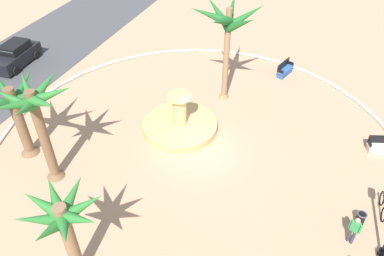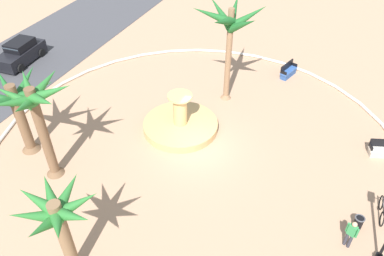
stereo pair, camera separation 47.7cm
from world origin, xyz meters
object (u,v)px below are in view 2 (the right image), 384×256
object	(u,v)px
fountain	(180,124)
bench_north	(383,151)
palm_tree_mid_plaza	(16,104)
parked_car_second	(21,53)
palm_tree_by_curb	(230,27)
palm_tree_near_fountain	(36,111)
person_cyclist_helmet	(351,233)
bicycle_by_lamppost	(382,210)
palm_tree_far_side	(59,220)
trash_bin	(358,222)
bench_west	(288,72)

from	to	relation	value
fountain	bench_north	size ratio (longest dim) A/B	2.65
palm_tree_mid_plaza	bench_north	size ratio (longest dim) A/B	2.69
bench_north	parked_car_second	distance (m)	25.50
palm_tree_by_curb	parked_car_second	distance (m)	16.30
palm_tree_near_fountain	parked_car_second	distance (m)	13.43
palm_tree_mid_plaza	person_cyclist_helmet	world-z (taller)	palm_tree_mid_plaza
palm_tree_near_fountain	person_cyclist_helmet	xyz separation A→B (m)	(1.59, -14.45, -3.23)
palm_tree_by_curb	bicycle_by_lamppost	xyz separation A→B (m)	(-6.27, -9.95, -4.62)
palm_tree_near_fountain	palm_tree_far_side	world-z (taller)	palm_tree_near_fountain
bicycle_by_lamppost	bench_north	bearing A→B (deg)	1.42
fountain	trash_bin	xyz separation A→B (m)	(-3.26, -10.34, 0.05)
fountain	person_cyclist_helmet	distance (m)	10.96
palm_tree_far_side	palm_tree_by_curb	bearing A→B (deg)	-5.96
palm_tree_mid_plaza	bicycle_by_lamppost	world-z (taller)	palm_tree_mid_plaza
palm_tree_near_fountain	palm_tree_far_side	distance (m)	5.95
palm_tree_near_fountain	bench_west	xyz separation A→B (m)	(14.51, -8.96, -3.77)
palm_tree_by_curb	bench_west	bearing A→B (deg)	-36.37
palm_tree_near_fountain	palm_tree_far_side	bearing A→B (deg)	-133.37
palm_tree_by_curb	bicycle_by_lamppost	world-z (taller)	palm_tree_by_curb
palm_tree_near_fountain	parked_car_second	bearing A→B (deg)	49.55
palm_tree_by_curb	bench_west	distance (m)	7.14
palm_tree_mid_plaza	palm_tree_far_side	world-z (taller)	palm_tree_mid_plaza
fountain	palm_tree_mid_plaza	bearing A→B (deg)	125.90
bench_west	bicycle_by_lamppost	world-z (taller)	bench_west
person_cyclist_helmet	palm_tree_mid_plaza	bearing A→B (deg)	92.02
palm_tree_by_curb	palm_tree_mid_plaza	bearing A→B (deg)	138.04
bicycle_by_lamppost	parked_car_second	xyz separation A→B (m)	(4.55, 25.60, 0.40)
palm_tree_mid_plaza	palm_tree_far_side	bearing A→B (deg)	-126.67
palm_tree_near_fountain	person_cyclist_helmet	distance (m)	14.89
palm_tree_near_fountain	palm_tree_far_side	xyz separation A→B (m)	(-4.03, -4.27, -0.93)
fountain	palm_tree_mid_plaza	xyz separation A→B (m)	(-5.00, 6.91, 2.79)
palm_tree_by_curb	parked_car_second	world-z (taller)	palm_tree_by_curb
bench_north	trash_bin	world-z (taller)	bench_north
trash_bin	bicycle_by_lamppost	size ratio (longest dim) A/B	0.42
palm_tree_far_side	person_cyclist_helmet	bearing A→B (deg)	-61.06
palm_tree_far_side	parked_car_second	bearing A→B (deg)	48.64
palm_tree_near_fountain	bicycle_by_lamppost	xyz separation A→B (m)	(3.89, -15.70, -3.73)
fountain	palm_tree_near_fountain	size ratio (longest dim) A/B	0.80
palm_tree_far_side	palm_tree_near_fountain	bearing A→B (deg)	46.63
person_cyclist_helmet	fountain	bearing A→B (deg)	66.28
person_cyclist_helmet	palm_tree_far_side	bearing A→B (deg)	118.94
person_cyclist_helmet	palm_tree_near_fountain	bearing A→B (deg)	96.29
palm_tree_by_curb	person_cyclist_helmet	distance (m)	12.88
palm_tree_near_fountain	palm_tree_by_curb	xyz separation A→B (m)	(10.15, -5.75, 0.89)
bench_west	bicycle_by_lamppost	xyz separation A→B (m)	(-10.62, -6.75, 0.04)
palm_tree_near_fountain	bench_north	world-z (taller)	palm_tree_near_fountain
palm_tree_near_fountain	trash_bin	bearing A→B (deg)	-79.50
palm_tree_near_fountain	bench_west	bearing A→B (deg)	-31.69
bench_west	parked_car_second	xyz separation A→B (m)	(-6.07, 18.86, 0.43)
palm_tree_far_side	bench_north	bearing A→B (deg)	-42.46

